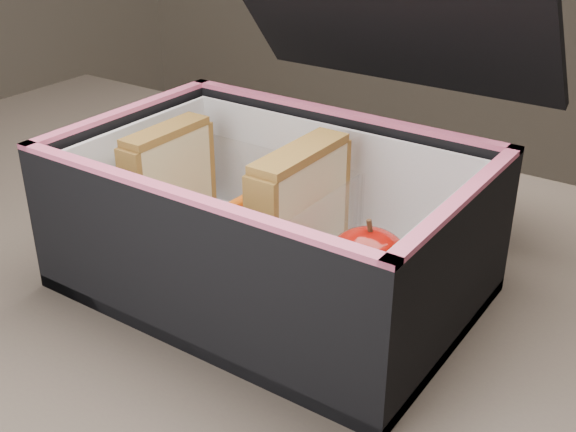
% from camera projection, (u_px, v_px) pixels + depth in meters
% --- Properties ---
extents(kitchen_table, '(1.20, 0.80, 0.75)m').
position_uv_depth(kitchen_table, '(217.00, 393.00, 0.62)').
color(kitchen_table, brown).
rests_on(kitchen_table, ground).
extents(lunch_bag, '(0.32, 0.34, 0.28)m').
position_uv_depth(lunch_bag, '(275.00, 210.00, 0.57)').
color(lunch_bag, black).
rests_on(lunch_bag, kitchen_table).
extents(plastic_tub, '(0.18, 0.13, 0.07)m').
position_uv_depth(plastic_tub, '(231.00, 215.00, 0.60)').
color(plastic_tub, white).
rests_on(plastic_tub, lunch_bag).
extents(sandwich_left, '(0.02, 0.09, 0.10)m').
position_uv_depth(sandwich_left, '(169.00, 180.00, 0.63)').
color(sandwich_left, '#CFBA81').
rests_on(sandwich_left, plastic_tub).
extents(sandwich_right, '(0.03, 0.10, 0.11)m').
position_uv_depth(sandwich_right, '(300.00, 214.00, 0.56)').
color(sandwich_right, '#CFBA81').
rests_on(sandwich_right, plastic_tub).
extents(carrot_sticks, '(0.05, 0.13, 0.03)m').
position_uv_depth(carrot_sticks, '(235.00, 230.00, 0.62)').
color(carrot_sticks, '#E33802').
rests_on(carrot_sticks, plastic_tub).
extents(paper_napkin, '(0.10, 0.10, 0.01)m').
position_uv_depth(paper_napkin, '(369.00, 301.00, 0.54)').
color(paper_napkin, white).
rests_on(paper_napkin, lunch_bag).
extents(red_apple, '(0.09, 0.09, 0.07)m').
position_uv_depth(red_apple, '(367.00, 268.00, 0.52)').
color(red_apple, '#850700').
rests_on(red_apple, paper_napkin).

